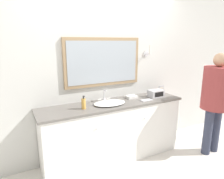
# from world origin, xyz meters

# --- Properties ---
(ground_plane) EXTENTS (14.00, 14.00, 0.00)m
(ground_plane) POSITION_xyz_m (0.00, 0.00, 0.00)
(ground_plane) COLOR silver
(wall_back) EXTENTS (8.00, 0.18, 2.55)m
(wall_back) POSITION_xyz_m (-0.00, 0.56, 1.28)
(wall_back) COLOR silver
(wall_back) RESTS_ON ground_plane
(vanity_counter) EXTENTS (2.14, 0.53, 0.88)m
(vanity_counter) POSITION_xyz_m (0.00, 0.27, 0.44)
(vanity_counter) COLOR white
(vanity_counter) RESTS_ON ground_plane
(sink_basin) EXTENTS (0.46, 0.37, 0.18)m
(sink_basin) POSITION_xyz_m (-0.07, 0.25, 0.90)
(sink_basin) COLOR white
(sink_basin) RESTS_ON vanity_counter
(soap_bottle) EXTENTS (0.06, 0.06, 0.18)m
(soap_bottle) POSITION_xyz_m (-0.46, 0.22, 0.95)
(soap_bottle) COLOR gold
(soap_bottle) RESTS_ON vanity_counter
(appliance_box) EXTENTS (0.24, 0.15, 0.11)m
(appliance_box) POSITION_xyz_m (0.75, 0.25, 0.93)
(appliance_box) COLOR #BCBCC1
(appliance_box) RESTS_ON vanity_counter
(picture_frame) EXTENTS (0.10, 0.01, 0.14)m
(picture_frame) POSITION_xyz_m (0.94, 0.34, 0.95)
(picture_frame) COLOR #B2B2B7
(picture_frame) RESTS_ON vanity_counter
(hand_towel_near_sink) EXTENTS (0.16, 0.13, 0.04)m
(hand_towel_near_sink) POSITION_xyz_m (0.37, 0.37, 0.90)
(hand_towel_near_sink) COLOR white
(hand_towel_near_sink) RESTS_ON vanity_counter
(metal_tray) EXTENTS (0.18, 0.10, 0.01)m
(metal_tray) POSITION_xyz_m (0.49, 0.15, 0.88)
(metal_tray) COLOR silver
(metal_tray) RESTS_ON vanity_counter
(person) EXTENTS (0.43, 0.43, 1.58)m
(person) POSITION_xyz_m (1.46, -0.29, 0.97)
(person) COLOR #33384C
(person) RESTS_ON ground_plane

